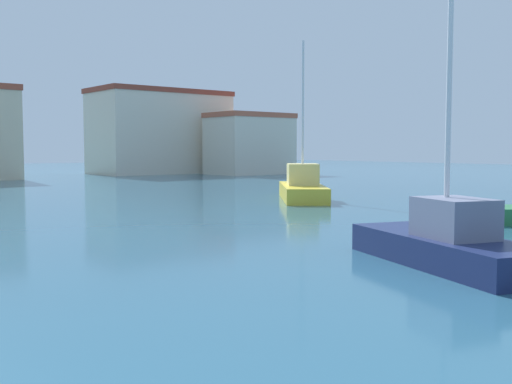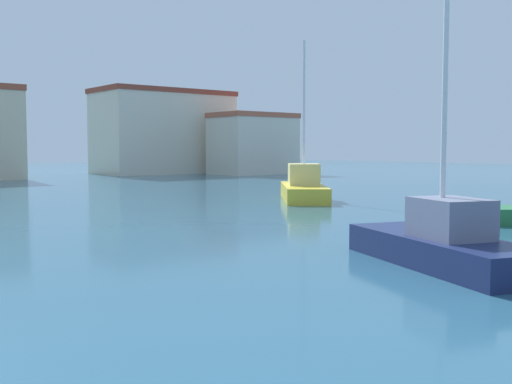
% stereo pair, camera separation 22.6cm
% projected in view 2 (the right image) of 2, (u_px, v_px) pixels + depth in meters
% --- Properties ---
extents(water, '(160.00, 160.00, 0.00)m').
position_uv_depth(water, '(138.00, 205.00, 28.65)').
color(water, '#285670').
rests_on(water, ground).
extents(sailboat_yellow_far_right, '(5.79, 6.58, 8.06)m').
position_uv_depth(sailboat_yellow_far_right, '(304.00, 188.00, 31.28)').
color(sailboat_yellow_far_right, gold).
rests_on(sailboat_yellow_far_right, water).
extents(sailboat_navy_inner_mooring, '(3.50, 5.67, 6.09)m').
position_uv_depth(sailboat_navy_inner_mooring, '(443.00, 243.00, 13.68)').
color(sailboat_navy_inner_mooring, '#19234C').
rests_on(sailboat_navy_inner_mooring, water).
extents(yacht_club, '(13.94, 7.34, 8.61)m').
position_uv_depth(yacht_club, '(164.00, 132.00, 63.73)').
color(yacht_club, beige).
rests_on(yacht_club, ground).
extents(warehouse_block, '(8.01, 5.54, 6.14)m').
position_uv_depth(warehouse_block, '(253.00, 144.00, 61.64)').
color(warehouse_block, beige).
rests_on(warehouse_block, ground).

